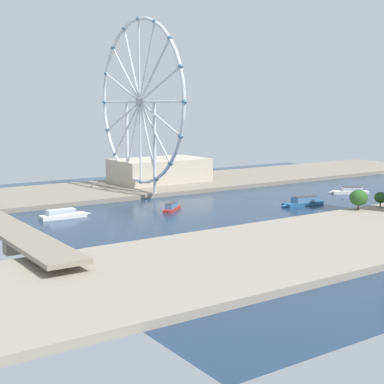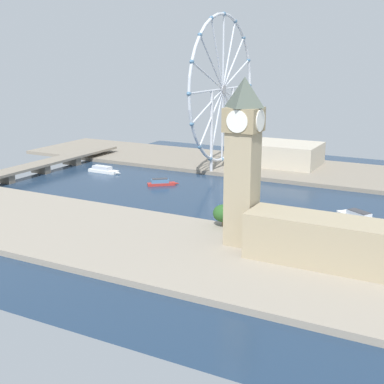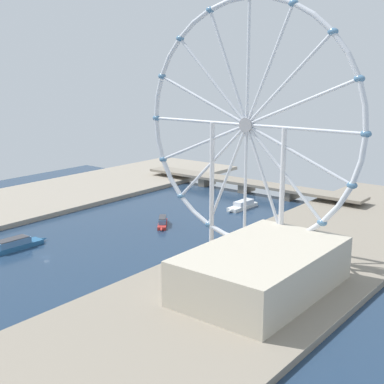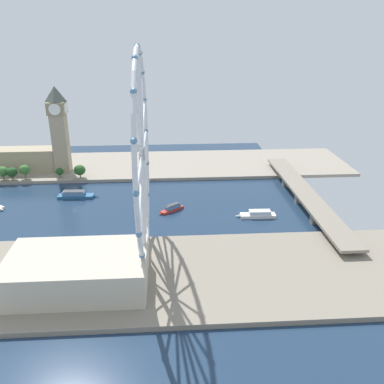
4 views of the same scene
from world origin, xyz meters
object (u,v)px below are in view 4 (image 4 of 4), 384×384
(parliament_block, at_px, (2,160))
(tour_boat_3, at_px, (258,214))
(ferris_wheel, at_px, (142,156))
(riverside_hall, at_px, (78,271))
(tour_boat_0, at_px, (172,208))
(tour_boat_2, at_px, (76,195))
(clock_tower, at_px, (59,128))
(river_bridge, at_px, (305,195))

(parliament_block, height_order, tour_boat_3, parliament_block)
(parliament_block, bearing_deg, ferris_wheel, 40.69)
(ferris_wheel, distance_m, riverside_hall, 72.06)
(parliament_block, xyz_separation_m, ferris_wheel, (170.71, 146.77, 52.57))
(riverside_hall, xyz_separation_m, tour_boat_0, (-101.64, 52.47, -10.09))
(tour_boat_0, bearing_deg, tour_boat_2, -60.60)
(clock_tower, relative_size, tour_boat_2, 2.34)
(ferris_wheel, distance_m, tour_boat_2, 136.03)
(tour_boat_2, bearing_deg, clock_tower, 112.30)
(clock_tower, height_order, riverside_hall, clock_tower)
(ferris_wheel, distance_m, river_bridge, 160.72)
(ferris_wheel, height_order, tour_boat_3, ferris_wheel)
(clock_tower, bearing_deg, ferris_wheel, 27.79)
(parliament_block, bearing_deg, tour_boat_2, 50.53)
(ferris_wheel, distance_m, tour_boat_3, 117.12)
(ferris_wheel, bearing_deg, parliament_block, -139.31)
(ferris_wheel, bearing_deg, tour_boat_2, -148.15)
(parliament_block, relative_size, tour_boat_0, 5.07)
(tour_boat_2, bearing_deg, parliament_block, 142.49)
(riverside_hall, bearing_deg, clock_tower, -165.44)
(parliament_block, height_order, river_bridge, parliament_block)
(clock_tower, distance_m, ferris_wheel, 186.03)
(riverside_hall, distance_m, tour_boat_2, 137.31)
(river_bridge, relative_size, tour_boat_0, 9.01)
(parliament_block, height_order, riverside_hall, parliament_block)
(ferris_wheel, bearing_deg, river_bridge, 122.20)
(clock_tower, relative_size, riverside_hall, 1.10)
(riverside_hall, xyz_separation_m, river_bridge, (-111.50, 161.65, -5.81))
(clock_tower, xyz_separation_m, ferris_wheel, (163.53, 86.20, 20.80))
(riverside_hall, xyz_separation_m, tour_boat_3, (-86.18, 117.13, -10.06))
(tour_boat_3, bearing_deg, ferris_wheel, 34.96)
(river_bridge, bearing_deg, clock_tower, -111.58)
(tour_boat_3, bearing_deg, parliament_block, -25.60)
(river_bridge, bearing_deg, parliament_block, -108.47)
(parliament_block, height_order, tour_boat_2, parliament_block)
(parliament_block, xyz_separation_m, tour_boat_2, (68.64, 83.37, -11.20))
(tour_boat_3, bearing_deg, tour_boat_0, -12.03)
(tour_boat_2, distance_m, tour_boat_3, 152.82)
(tour_boat_0, xyz_separation_m, tour_boat_2, (-32.43, -80.47, 0.31))
(riverside_hall, relative_size, river_bridge, 0.40)
(parliament_block, distance_m, tour_boat_3, 256.75)
(parliament_block, relative_size, tour_boat_3, 3.38)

